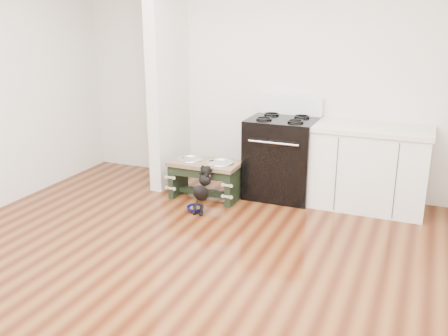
# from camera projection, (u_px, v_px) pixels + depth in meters

# --- Properties ---
(ground) EXTENTS (5.00, 5.00, 0.00)m
(ground) POSITION_uv_depth(u_px,v_px,m) (176.00, 276.00, 4.09)
(ground) COLOR #40190B
(ground) RESTS_ON ground
(room_shell) EXTENTS (5.00, 5.00, 5.00)m
(room_shell) POSITION_uv_depth(u_px,v_px,m) (169.00, 77.00, 3.60)
(room_shell) COLOR silver
(room_shell) RESTS_ON ground
(partition_wall) EXTENTS (0.15, 0.80, 2.70)m
(partition_wall) POSITION_uv_depth(u_px,v_px,m) (168.00, 75.00, 5.96)
(partition_wall) COLOR silver
(partition_wall) RESTS_ON ground
(oven_range) EXTENTS (0.76, 0.69, 1.14)m
(oven_range) POSITION_uv_depth(u_px,v_px,m) (282.00, 156.00, 5.75)
(oven_range) COLOR black
(oven_range) RESTS_ON ground
(cabinet_run) EXTENTS (1.24, 0.64, 0.91)m
(cabinet_run) POSITION_uv_depth(u_px,v_px,m) (369.00, 168.00, 5.41)
(cabinet_run) COLOR white
(cabinet_run) RESTS_ON ground
(dog_feeder) EXTENTS (0.80, 0.43, 0.46)m
(dog_feeder) POSITION_uv_depth(u_px,v_px,m) (205.00, 172.00, 5.71)
(dog_feeder) COLOR black
(dog_feeder) RESTS_ON ground
(puppy) EXTENTS (0.14, 0.41, 0.49)m
(puppy) POSITION_uv_depth(u_px,v_px,m) (203.00, 188.00, 5.35)
(puppy) COLOR black
(puppy) RESTS_ON ground
(floor_bowl) EXTENTS (0.24, 0.24, 0.06)m
(floor_bowl) POSITION_uv_depth(u_px,v_px,m) (195.00, 209.00, 5.40)
(floor_bowl) COLOR #0B0C4F
(floor_bowl) RESTS_ON ground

